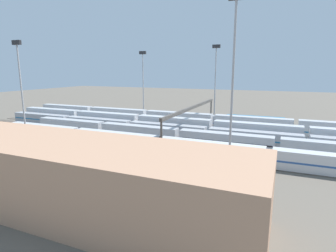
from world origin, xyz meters
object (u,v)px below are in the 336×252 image
object	(u,v)px
train_on_track_8	(159,145)
maintenance_shed	(54,173)
light_mast_1	(20,77)
train_on_track_1	(154,117)
train_on_track_5	(167,131)
train_on_track_4	(174,125)
signal_gantry	(192,110)
train_on_track_2	(178,120)
light_mast_2	(215,74)
light_mast_3	(234,64)
light_mast_0	(143,76)
train_on_track_6	(179,136)

from	to	relation	value
train_on_track_8	maintenance_shed	xyz separation A→B (m)	(3.12, 28.61, 2.79)
light_mast_1	train_on_track_1	bearing A→B (deg)	-120.33
train_on_track_8	train_on_track_5	bearing A→B (deg)	-73.55
train_on_track_4	signal_gantry	bearing A→B (deg)	180.00
train_on_track_8	train_on_track_1	distance (m)	39.47
train_on_track_5	train_on_track_8	size ratio (longest dim) A/B	1.25
train_on_track_2	light_mast_1	world-z (taller)	light_mast_1
train_on_track_1	light_mast_2	distance (m)	27.35
train_on_track_4	light_mast_2	size ratio (longest dim) A/B	4.29
train_on_track_1	maintenance_shed	world-z (taller)	maintenance_shed
light_mast_3	signal_gantry	xyz separation A→B (m)	(15.48, -23.94, -12.35)
train_on_track_5	signal_gantry	distance (m)	9.74
train_on_track_4	maintenance_shed	size ratio (longest dim) A/B	2.06
light_mast_3	maintenance_shed	xyz separation A→B (m)	(20.19, 24.67, -15.34)
train_on_track_5	light_mast_3	distance (m)	33.91
train_on_track_1	light_mast_0	size ratio (longest dim) A/B	3.44
train_on_track_2	light_mast_2	size ratio (longest dim) A/B	4.29
light_mast_3	light_mast_0	bearing A→B (deg)	-46.70
train_on_track_4	train_on_track_2	bearing A→B (deg)	-77.56
train_on_track_8	train_on_track_2	world-z (taller)	train_on_track_2
light_mast_0	maintenance_shed	world-z (taller)	light_mast_0
light_mast_3	maintenance_shed	distance (m)	35.38
train_on_track_5	train_on_track_2	bearing A→B (deg)	-81.97
train_on_track_5	train_on_track_4	bearing A→B (deg)	-91.05
train_on_track_4	train_on_track_1	xyz separation A→B (m)	(13.91, -15.00, -0.55)
light_mast_1	train_on_track_2	bearing A→B (deg)	-136.04
train_on_track_2	light_mast_2	distance (m)	22.19
train_on_track_2	light_mast_3	bearing A→B (deg)	124.83
train_on_track_8	light_mast_0	bearing A→B (deg)	-58.00
train_on_track_1	light_mast_0	distance (m)	18.28
train_on_track_1	light_mast_1	world-z (taller)	light_mast_1
light_mast_1	train_on_track_4	bearing A→B (deg)	-147.98
train_on_track_5	train_on_track_1	size ratio (longest dim) A/B	1.32
light_mast_1	light_mast_0	bearing A→B (deg)	-107.27
light_mast_2	train_on_track_8	bearing A→B (deg)	86.72
train_on_track_8	light_mast_0	xyz separation A→B (m)	(26.28, -42.07, 14.86)
train_on_track_5	train_on_track_6	bearing A→B (deg)	138.65
train_on_track_6	light_mast_0	bearing A→B (deg)	-49.35
train_on_track_6	train_on_track_2	world-z (taller)	train_on_track_2
train_on_track_5	maintenance_shed	xyz separation A→B (m)	(-1.31, 43.61, 2.80)
train_on_track_6	train_on_track_8	world-z (taller)	same
train_on_track_8	light_mast_2	size ratio (longest dim) A/B	3.42
train_on_track_6	train_on_track_2	size ratio (longest dim) A/B	0.80
train_on_track_8	light_mast_0	distance (m)	51.78
light_mast_3	maintenance_shed	world-z (taller)	light_mast_3
train_on_track_5	light_mast_2	distance (m)	33.26
train_on_track_1	maintenance_shed	size ratio (longest dim) A/B	1.56
train_on_track_8	train_on_track_6	bearing A→B (deg)	-97.14
train_on_track_6	light_mast_1	size ratio (longest dim) A/B	3.56
light_mast_0	light_mast_2	xyz separation A→B (m)	(-28.78, -1.41, 0.87)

